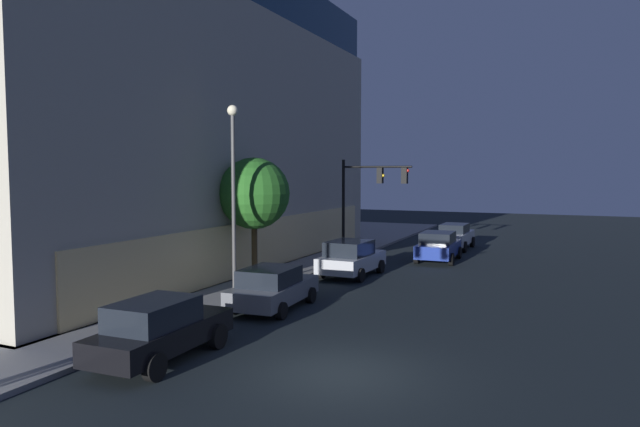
{
  "coord_description": "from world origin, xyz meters",
  "views": [
    {
      "loc": [
        -12.94,
        -5.23,
        5.08
      ],
      "look_at": [
        5.68,
        3.05,
        3.59
      ],
      "focal_mm": 31.84,
      "sensor_mm": 36.0,
      "label": 1
    }
  ],
  "objects_px": {
    "traffic_light_far_corner": "(369,188)",
    "car_black": "(159,329)",
    "car_grey": "(272,288)",
    "car_silver": "(351,258)",
    "car_blue": "(438,246)",
    "modern_building": "(95,124)",
    "street_lamp_sidewalk": "(233,175)",
    "sidewalk_tree": "(254,194)",
    "car_white": "(455,236)"
  },
  "relations": [
    {
      "from": "modern_building",
      "to": "car_grey",
      "type": "distance_m",
      "value": 18.4
    },
    {
      "from": "modern_building",
      "to": "car_white",
      "type": "xyz_separation_m",
      "value": [
        12.45,
        -18.62,
        -7.03
      ]
    },
    {
      "from": "modern_building",
      "to": "car_black",
      "type": "distance_m",
      "value": 21.57
    },
    {
      "from": "car_silver",
      "to": "car_grey",
      "type": "bearing_deg",
      "value": 177.72
    },
    {
      "from": "street_lamp_sidewalk",
      "to": "car_blue",
      "type": "distance_m",
      "value": 14.19
    },
    {
      "from": "car_black",
      "to": "traffic_light_far_corner",
      "type": "bearing_deg",
      "value": 2.14
    },
    {
      "from": "car_silver",
      "to": "car_blue",
      "type": "distance_m",
      "value": 6.96
    },
    {
      "from": "car_grey",
      "to": "car_white",
      "type": "relative_size",
      "value": 0.96
    },
    {
      "from": "street_lamp_sidewalk",
      "to": "sidewalk_tree",
      "type": "xyz_separation_m",
      "value": [
        2.62,
        0.58,
        -0.87
      ]
    },
    {
      "from": "car_grey",
      "to": "car_white",
      "type": "height_order",
      "value": "car_white"
    },
    {
      "from": "modern_building",
      "to": "car_grey",
      "type": "height_order",
      "value": "modern_building"
    },
    {
      "from": "traffic_light_far_corner",
      "to": "car_blue",
      "type": "xyz_separation_m",
      "value": [
        0.78,
        -3.9,
        -3.28
      ]
    },
    {
      "from": "sidewalk_tree",
      "to": "car_black",
      "type": "height_order",
      "value": "sidewalk_tree"
    },
    {
      "from": "traffic_light_far_corner",
      "to": "car_grey",
      "type": "xyz_separation_m",
      "value": [
        -12.96,
        -0.7,
        -3.36
      ]
    },
    {
      "from": "car_silver",
      "to": "car_white",
      "type": "height_order",
      "value": "car_silver"
    },
    {
      "from": "traffic_light_far_corner",
      "to": "car_white",
      "type": "height_order",
      "value": "traffic_light_far_corner"
    },
    {
      "from": "traffic_light_far_corner",
      "to": "car_silver",
      "type": "distance_m",
      "value": 6.51
    },
    {
      "from": "traffic_light_far_corner",
      "to": "sidewalk_tree",
      "type": "distance_m",
      "value": 9.23
    },
    {
      "from": "modern_building",
      "to": "car_grey",
      "type": "xyz_separation_m",
      "value": [
        -6.87,
        -15.52,
        -7.1
      ]
    },
    {
      "from": "car_grey",
      "to": "car_white",
      "type": "distance_m",
      "value": 19.57
    },
    {
      "from": "car_grey",
      "to": "car_black",
      "type": "bearing_deg",
      "value": -179.79
    },
    {
      "from": "car_silver",
      "to": "car_blue",
      "type": "height_order",
      "value": "car_silver"
    },
    {
      "from": "modern_building",
      "to": "car_black",
      "type": "xyz_separation_m",
      "value": [
        -13.2,
        -15.54,
        -7.03
      ]
    },
    {
      "from": "sidewalk_tree",
      "to": "car_silver",
      "type": "distance_m",
      "value": 5.78
    },
    {
      "from": "street_lamp_sidewalk",
      "to": "car_grey",
      "type": "height_order",
      "value": "street_lamp_sidewalk"
    },
    {
      "from": "street_lamp_sidewalk",
      "to": "car_white",
      "type": "height_order",
      "value": "street_lamp_sidewalk"
    },
    {
      "from": "traffic_light_far_corner",
      "to": "car_grey",
      "type": "relative_size",
      "value": 1.27
    },
    {
      "from": "street_lamp_sidewalk",
      "to": "car_black",
      "type": "height_order",
      "value": "street_lamp_sidewalk"
    },
    {
      "from": "street_lamp_sidewalk",
      "to": "car_blue",
      "type": "xyz_separation_m",
      "value": [
        12.3,
        -5.78,
        -4.09
      ]
    },
    {
      "from": "sidewalk_tree",
      "to": "car_white",
      "type": "xyz_separation_m",
      "value": [
        15.25,
        -6.26,
        -3.22
      ]
    },
    {
      "from": "car_black",
      "to": "car_silver",
      "type": "relative_size",
      "value": 1.03
    },
    {
      "from": "traffic_light_far_corner",
      "to": "car_blue",
      "type": "height_order",
      "value": "traffic_light_far_corner"
    },
    {
      "from": "traffic_light_far_corner",
      "to": "car_black",
      "type": "xyz_separation_m",
      "value": [
        -19.29,
        -0.72,
        -3.29
      ]
    },
    {
      "from": "car_black",
      "to": "car_grey",
      "type": "height_order",
      "value": "car_black"
    },
    {
      "from": "car_blue",
      "to": "modern_building",
      "type": "bearing_deg",
      "value": 110.17
    },
    {
      "from": "modern_building",
      "to": "car_white",
      "type": "distance_m",
      "value": 23.47
    },
    {
      "from": "car_silver",
      "to": "modern_building",
      "type": "bearing_deg",
      "value": 91.98
    },
    {
      "from": "car_grey",
      "to": "car_silver",
      "type": "height_order",
      "value": "car_silver"
    },
    {
      "from": "street_lamp_sidewalk",
      "to": "car_silver",
      "type": "height_order",
      "value": "street_lamp_sidewalk"
    },
    {
      "from": "traffic_light_far_corner",
      "to": "car_black",
      "type": "bearing_deg",
      "value": -177.86
    },
    {
      "from": "street_lamp_sidewalk",
      "to": "car_silver",
      "type": "distance_m",
      "value": 7.77
    },
    {
      "from": "modern_building",
      "to": "street_lamp_sidewalk",
      "type": "xyz_separation_m",
      "value": [
        -5.42,
        -12.94,
        -2.93
      ]
    },
    {
      "from": "modern_building",
      "to": "car_grey",
      "type": "relative_size",
      "value": 6.52
    },
    {
      "from": "traffic_light_far_corner",
      "to": "car_white",
      "type": "distance_m",
      "value": 8.1
    },
    {
      "from": "car_black",
      "to": "car_blue",
      "type": "xyz_separation_m",
      "value": [
        20.08,
        -3.17,
        0.01
      ]
    },
    {
      "from": "car_black",
      "to": "car_silver",
      "type": "distance_m",
      "value": 13.75
    },
    {
      "from": "street_lamp_sidewalk",
      "to": "car_black",
      "type": "distance_m",
      "value": 9.17
    },
    {
      "from": "car_white",
      "to": "modern_building",
      "type": "bearing_deg",
      "value": 123.78
    },
    {
      "from": "traffic_light_far_corner",
      "to": "street_lamp_sidewalk",
      "type": "relative_size",
      "value": 0.74
    },
    {
      "from": "car_grey",
      "to": "car_silver",
      "type": "distance_m",
      "value": 7.42
    }
  ]
}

